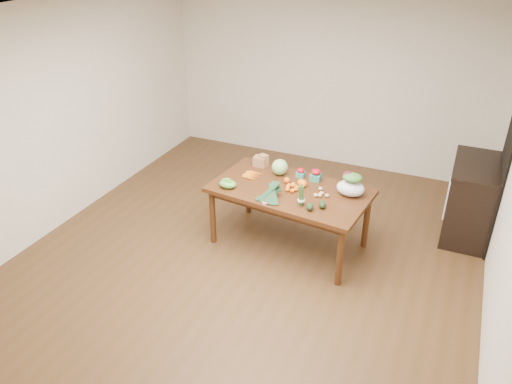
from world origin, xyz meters
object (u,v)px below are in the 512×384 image
at_px(kale_bunch, 269,194).
at_px(asparagus_bundle, 301,195).
at_px(paper_bag, 260,160).
at_px(cabinet, 470,199).
at_px(mandarin_cluster, 293,186).
at_px(cabbage, 280,167).
at_px(salad_bag, 351,185).
at_px(dining_table, 289,217).

distance_m(kale_bunch, asparagus_bundle, 0.36).
bearing_deg(paper_bag, kale_bunch, -60.52).
distance_m(cabinet, paper_bag, 2.58).
height_order(paper_bag, mandarin_cluster, paper_bag).
relative_size(cabinet, kale_bunch, 2.55).
height_order(cabinet, cabbage, cabbage).
distance_m(paper_bag, asparagus_bundle, 1.07).
bearing_deg(kale_bunch, cabbage, 107.47).
height_order(cabinet, mandarin_cluster, cabinet).
height_order(paper_bag, kale_bunch, kale_bunch).
bearing_deg(kale_bunch, salad_bag, 37.77).
bearing_deg(paper_bag, cabinet, 15.97).
height_order(dining_table, cabinet, cabinet).
height_order(dining_table, paper_bag, paper_bag).
relative_size(cabbage, asparagus_bundle, 0.77).
bearing_deg(kale_bunch, asparagus_bundle, 12.04).
distance_m(mandarin_cluster, salad_bag, 0.64).
height_order(paper_bag, asparagus_bundle, asparagus_bundle).
relative_size(paper_bag, mandarin_cluster, 1.17).
height_order(cabbage, salad_bag, salad_bag).
bearing_deg(salad_bag, cabinet, 38.33).
xyz_separation_m(dining_table, salad_bag, (0.66, 0.13, 0.50)).
bearing_deg(salad_bag, mandarin_cluster, -168.06).
height_order(cabbage, kale_bunch, cabbage).
distance_m(dining_table, cabinet, 2.21).
bearing_deg(kale_bunch, paper_bag, 125.95).
bearing_deg(cabbage, salad_bag, -10.43).
distance_m(paper_bag, mandarin_cluster, 0.72).
height_order(dining_table, kale_bunch, kale_bunch).
xyz_separation_m(cabbage, kale_bunch, (0.12, -0.64, -0.02)).
height_order(mandarin_cluster, kale_bunch, kale_bunch).
height_order(cabbage, mandarin_cluster, cabbage).
xyz_separation_m(cabinet, asparagus_bundle, (-1.67, -1.42, 0.40)).
bearing_deg(asparagus_bundle, cabinet, 46.94).
bearing_deg(cabbage, paper_bag, 158.38).
xyz_separation_m(kale_bunch, salad_bag, (0.78, 0.47, 0.04)).
bearing_deg(asparagus_bundle, paper_bag, 143.78).
bearing_deg(paper_bag, cabbage, -21.62).
relative_size(cabbage, mandarin_cluster, 1.06).
xyz_separation_m(cabinet, mandarin_cluster, (-1.87, -1.12, 0.32)).
relative_size(kale_bunch, asparagus_bundle, 1.60).
bearing_deg(kale_bunch, dining_table, 77.37).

